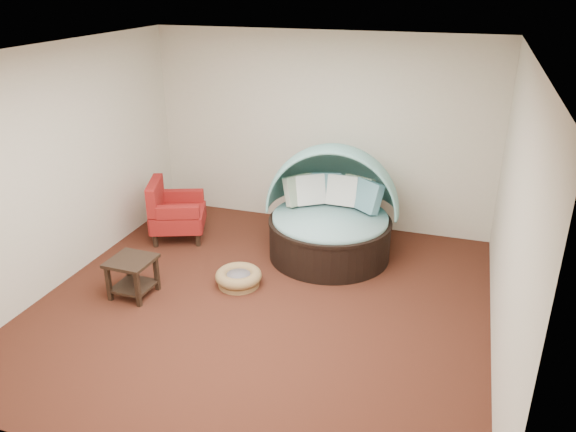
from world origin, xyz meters
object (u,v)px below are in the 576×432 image
(red_armchair, at_px, (174,212))
(side_table, at_px, (132,272))
(pet_basket, at_px, (239,277))
(canopy_daybed, at_px, (331,206))

(red_armchair, xyz_separation_m, side_table, (0.30, -1.56, -0.09))
(pet_basket, height_order, side_table, side_table)
(canopy_daybed, height_order, pet_basket, canopy_daybed)
(pet_basket, xyz_separation_m, side_table, (-1.08, -0.59, 0.20))
(red_armchair, bearing_deg, canopy_daybed, -15.10)
(pet_basket, bearing_deg, side_table, -151.53)
(side_table, bearing_deg, red_armchair, 100.94)
(canopy_daybed, distance_m, red_armchair, 2.26)
(side_table, bearing_deg, pet_basket, 28.47)
(canopy_daybed, height_order, red_armchair, canopy_daybed)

